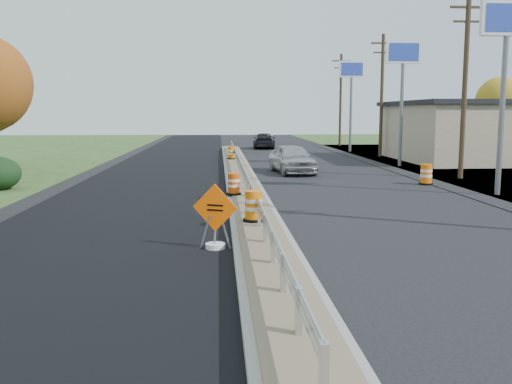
{
  "coord_description": "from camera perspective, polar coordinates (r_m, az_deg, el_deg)",
  "views": [
    {
      "loc": [
        -1.14,
        -19.9,
        3.43
      ],
      "look_at": [
        -0.04,
        -3.22,
        1.1
      ],
      "focal_mm": 40.0,
      "sensor_mm": 36.0,
      "label": 1
    }
  ],
  "objects": [
    {
      "name": "guardrail",
      "position": [
        29.05,
        -1.51,
        2.59
      ],
      "size": [
        0.1,
        46.15,
        0.72
      ],
      "color": "silver",
      "rests_on": "median"
    },
    {
      "name": "utility_pole_nmid",
      "position": [
        45.71,
        12.46,
        9.63
      ],
      "size": [
        1.9,
        0.26,
        9.4
      ],
      "color": "#473523",
      "rests_on": "ground"
    },
    {
      "name": "pylon_sign_south",
      "position": [
        25.87,
        23.75,
        14.04
      ],
      "size": [
        2.2,
        0.3,
        7.9
      ],
      "color": "slate",
      "rests_on": "ground"
    },
    {
      "name": "median",
      "position": [
        28.12,
        -1.42,
        1.15
      ],
      "size": [
        1.6,
        55.0,
        0.23
      ],
      "color": "gray",
      "rests_on": "ground"
    },
    {
      "name": "caution_sign",
      "position": [
        14.48,
        -4.1,
        -4.07
      ],
      "size": [
        1.13,
        0.5,
        1.67
      ],
      "rotation": [
        0.0,
        0.0,
        -0.4
      ],
      "color": "white",
      "rests_on": "ground"
    },
    {
      "name": "car_silver",
      "position": [
        32.69,
        3.64,
        3.36
      ],
      "size": [
        2.57,
        5.1,
        1.67
      ],
      "primitive_type": "imported",
      "rotation": [
        0.0,
        0.0,
        0.13
      ],
      "color": "#B1B0B5",
      "rests_on": "ground"
    },
    {
      "name": "car_dark_far",
      "position": [
        55.46,
        0.84,
        5.14
      ],
      "size": [
        2.53,
        5.25,
        1.47
      ],
      "primitive_type": "imported",
      "rotation": [
        0.0,
        0.0,
        3.05
      ],
      "color": "black",
      "rests_on": "ground"
    },
    {
      "name": "barrel_median_mid",
      "position": [
        22.39,
        -2.23,
        0.75
      ],
      "size": [
        0.57,
        0.57,
        0.84
      ],
      "color": "black",
      "rests_on": "median"
    },
    {
      "name": "utility_pole_smid",
      "position": [
        31.58,
        20.16,
        10.18
      ],
      "size": [
        1.9,
        0.26,
        9.4
      ],
      "color": "#473523",
      "rests_on": "ground"
    },
    {
      "name": "barrel_median_near",
      "position": [
        16.87,
        -0.26,
        -1.49
      ],
      "size": [
        0.62,
        0.62,
        0.91
      ],
      "color": "black",
      "rests_on": "median"
    },
    {
      "name": "barrel_median_far",
      "position": [
        39.75,
        -2.49,
        3.91
      ],
      "size": [
        0.59,
        0.59,
        0.87
      ],
      "color": "black",
      "rests_on": "median"
    },
    {
      "name": "ground",
      "position": [
        20.22,
        -0.49,
        -1.83
      ],
      "size": [
        140.0,
        140.0,
        0.0
      ],
      "primitive_type": "plane",
      "color": "black",
      "rests_on": "ground"
    },
    {
      "name": "pylon_sign_north",
      "position": [
        51.33,
        9.53,
        11.22
      ],
      "size": [
        2.2,
        0.3,
        7.9
      ],
      "color": "slate",
      "rests_on": "ground"
    },
    {
      "name": "barrel_shoulder_near",
      "position": [
        28.55,
        16.65,
        1.66
      ],
      "size": [
        0.68,
        0.68,
        0.99
      ],
      "color": "black",
      "rests_on": "ground"
    },
    {
      "name": "pylon_sign_mid",
      "position": [
        37.86,
        14.49,
        12.3
      ],
      "size": [
        2.2,
        0.3,
        7.9
      ],
      "color": "slate",
      "rests_on": "ground"
    },
    {
      "name": "tree_far_yellow",
      "position": [
        60.36,
        23.21,
        8.35
      ],
      "size": [
        4.62,
        4.62,
        6.86
      ],
      "color": "#473523",
      "rests_on": "ground"
    },
    {
      "name": "utility_pole_north",
      "position": [
        60.26,
        8.45,
        9.27
      ],
      "size": [
        1.9,
        0.26,
        9.4
      ],
      "color": "#473523",
      "rests_on": "ground"
    },
    {
      "name": "milled_overlay",
      "position": [
        30.27,
        -9.93,
        1.32
      ],
      "size": [
        7.2,
        120.0,
        0.01
      ],
      "primitive_type": "cube",
      "color": "black",
      "rests_on": "ground"
    }
  ]
}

